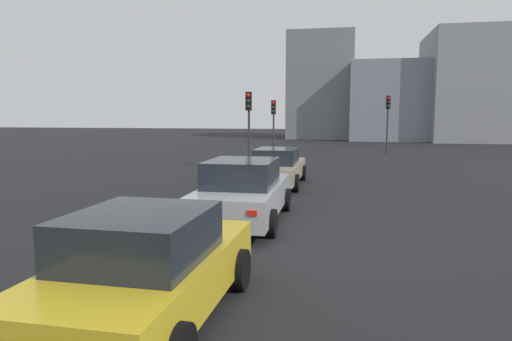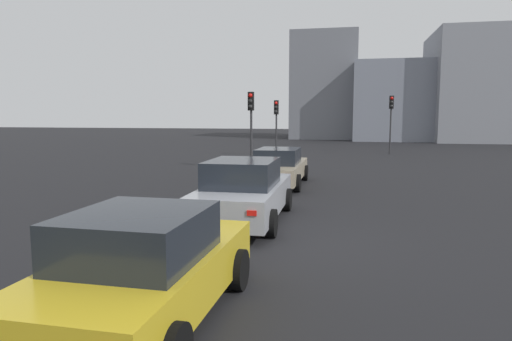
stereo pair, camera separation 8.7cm
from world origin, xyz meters
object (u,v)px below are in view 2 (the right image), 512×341
object	(u,v)px
traffic_light_far_left	(276,116)
traffic_light_near_right	(391,112)
car_silver_right_second	(244,192)
car_beige_right_lead	(279,167)
car_yellow_right_third	(145,268)
traffic_light_near_left	(251,114)

from	to	relation	value
traffic_light_far_left	traffic_light_near_right	bearing A→B (deg)	115.67
car_silver_right_second	car_beige_right_lead	bearing A→B (deg)	-0.41
car_beige_right_lead	traffic_light_far_left	size ratio (longest dim) A/B	1.32
car_silver_right_second	car_yellow_right_third	world-z (taller)	car_silver_right_second
traffic_light_near_right	traffic_light_far_left	xyz separation A→B (m)	(-3.53, 7.45, -0.27)
car_beige_right_lead	traffic_light_near_left	distance (m)	5.45
car_silver_right_second	traffic_light_far_left	distance (m)	18.34
traffic_light_near_left	traffic_light_near_right	size ratio (longest dim) A/B	0.95
car_beige_right_lead	traffic_light_near_right	bearing A→B (deg)	-19.45
car_silver_right_second	car_yellow_right_third	bearing A→B (deg)	179.49
car_yellow_right_third	traffic_light_near_left	bearing A→B (deg)	8.50
traffic_light_near_left	traffic_light_far_left	bearing A→B (deg)	-179.37
traffic_light_near_right	traffic_light_far_left	world-z (taller)	traffic_light_near_right
car_beige_right_lead	traffic_light_near_left	bearing A→B (deg)	24.45
car_yellow_right_third	traffic_light_near_right	xyz separation A→B (m)	(27.48, -5.35, 2.17)
car_yellow_right_third	traffic_light_near_left	distance (m)	16.83
car_beige_right_lead	traffic_light_far_left	world-z (taller)	traffic_light_far_left
traffic_light_near_left	traffic_light_near_right	world-z (taller)	traffic_light_near_right
car_beige_right_lead	traffic_light_near_right	xyz separation A→B (m)	(15.50, -5.42, 2.20)
car_silver_right_second	traffic_light_near_left	distance (m)	11.13
car_silver_right_second	traffic_light_far_left	size ratio (longest dim) A/B	1.30
car_yellow_right_third	traffic_light_near_right	world-z (taller)	traffic_light_near_right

